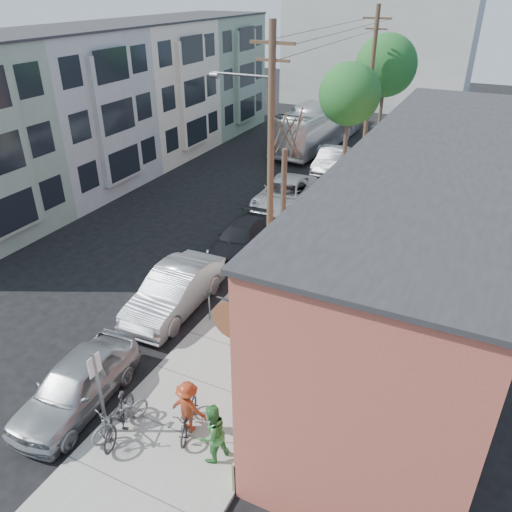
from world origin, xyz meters
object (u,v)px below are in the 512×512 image
at_px(sign_post, 99,386).
at_px(tree_leafy_mid, 350,95).
at_px(bus, 321,124).
at_px(car_0, 76,384).
at_px(parking_meter_near, 209,301).
at_px(patio_chair_a, 259,418).
at_px(parked_bike_a, 119,417).
at_px(tree_bare, 283,207).
at_px(cyclist, 188,407).
at_px(parking_meter_far, 280,230).
at_px(car_1, 175,290).
at_px(patron_green, 212,434).
at_px(patron_grey, 313,323).
at_px(patio_chair_b, 256,410).
at_px(car_3, 285,194).
at_px(parked_bike_b, 120,418).
at_px(tree_leafy_far, 386,66).
at_px(utility_pole_near, 270,148).
at_px(car_2, 240,238).
at_px(car_4, 331,159).

bearing_deg(sign_post, tree_leafy_mid, 88.74).
bearing_deg(bus, car_0, -80.02).
xyz_separation_m(parking_meter_near, car_0, (-1.45, -5.30, -0.20)).
xyz_separation_m(patio_chair_a, parked_bike_a, (-3.44, -1.80, 0.16)).
relative_size(tree_bare, cyclist, 3.08).
xyz_separation_m(parking_meter_far, tree_leafy_mid, (0.55, 8.00, 4.89)).
relative_size(parking_meter_far, tree_bare, 0.24).
xyz_separation_m(parking_meter_near, car_1, (-1.65, 0.21, -0.12)).
xyz_separation_m(patron_green, cyclist, (-1.10, 0.56, -0.06)).
height_order(tree_bare, patio_chair_a, tree_bare).
relative_size(parking_meter_far, patron_grey, 0.82).
bearing_deg(patio_chair_a, parked_bike_a, -135.69).
height_order(patio_chair_b, bus, bus).
distance_m(patio_chair_b, car_3, 16.03).
bearing_deg(parked_bike_b, car_0, -176.08).
bearing_deg(patron_grey, tree_leafy_far, 173.38).
bearing_deg(tree_bare, parking_meter_near, -95.64).
relative_size(sign_post, parked_bike_b, 1.48).
bearing_deg(parked_bike_b, tree_leafy_mid, 104.39).
bearing_deg(car_3, utility_pole_near, -76.96).
bearing_deg(car_1, sign_post, -76.14).
xyz_separation_m(sign_post, car_0, (-1.55, 0.56, -1.05)).
relative_size(tree_leafy_far, car_2, 1.77).
height_order(cyclist, car_2, cyclist).
xyz_separation_m(parking_meter_near, patron_green, (3.25, -5.33, 0.06)).
distance_m(utility_pole_near, parked_bike_a, 11.67).
relative_size(patron_green, parked_bike_a, 0.90).
bearing_deg(sign_post, cyclist, 27.88).
relative_size(sign_post, car_0, 0.61).
bearing_deg(tree_leafy_far, bus, 168.97).
relative_size(patio_chair_b, car_2, 0.19).
relative_size(utility_pole_near, patio_chair_a, 11.36).
bearing_deg(parking_meter_far, car_0, -96.93).
bearing_deg(tree_leafy_far, car_4, -114.43).
bearing_deg(tree_leafy_mid, parking_meter_far, -93.93).
xyz_separation_m(tree_leafy_mid, cyclist, (1.60, -19.41, -4.89)).
distance_m(sign_post, tree_leafy_far, 29.31).
relative_size(parking_meter_near, tree_leafy_far, 0.15).
distance_m(car_2, bus, 18.56).
relative_size(tree_leafy_mid, car_4, 1.63).
relative_size(patio_chair_a, parked_bike_a, 0.44).
bearing_deg(bus, tree_leafy_far, -6.22).
height_order(cyclist, car_0, cyclist).
height_order(patron_grey, parked_bike_a, patron_grey).
xyz_separation_m(patron_grey, patron_green, (-0.65, -5.82, 0.14)).
relative_size(tree_bare, car_1, 0.98).
bearing_deg(parked_bike_b, parked_bike_a, -55.92).
bearing_deg(patio_chair_b, patron_green, -112.87).
distance_m(parking_meter_far, car_1, 6.63).
relative_size(tree_leafy_mid, bus, 0.62).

